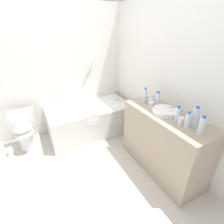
# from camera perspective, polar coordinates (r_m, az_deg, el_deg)

# --- Properties ---
(ground_plane) EXTENTS (3.83, 3.83, 0.00)m
(ground_plane) POSITION_cam_1_polar(r_m,az_deg,el_deg) (2.56, -11.27, -21.11)
(ground_plane) COLOR beige
(wall_back_tiled) EXTENTS (3.23, 0.10, 2.32)m
(wall_back_tiled) POSITION_cam_1_polar(r_m,az_deg,el_deg) (3.24, -21.09, 12.25)
(wall_back_tiled) COLOR white
(wall_back_tiled) RESTS_ON ground_plane
(wall_right_mirror) EXTENTS (0.10, 3.19, 2.32)m
(wall_right_mirror) POSITION_cam_1_polar(r_m,az_deg,el_deg) (2.60, 18.84, 9.28)
(wall_right_mirror) COLOR white
(wall_right_mirror) RESTS_ON ground_plane
(bathtub) EXTENTS (1.56, 0.80, 1.31)m
(bathtub) POSITION_cam_1_polar(r_m,az_deg,el_deg) (3.26, -7.60, -2.34)
(bathtub) COLOR silver
(bathtub) RESTS_ON ground_plane
(toilet) EXTENTS (0.41, 0.47, 0.68)m
(toilet) POSITION_cam_1_polar(r_m,az_deg,el_deg) (3.16, -28.14, -5.55)
(toilet) COLOR white
(toilet) RESTS_ON ground_plane
(vanity_counter) EXTENTS (0.52, 1.27, 0.90)m
(vanity_counter) POSITION_cam_1_polar(r_m,az_deg,el_deg) (2.48, 17.25, -9.88)
(vanity_counter) COLOR tan
(vanity_counter) RESTS_ON ground_plane
(sink_basin) EXTENTS (0.33, 0.33, 0.06)m
(sink_basin) POSITION_cam_1_polar(r_m,az_deg,el_deg) (2.25, 17.90, 0.32)
(sink_basin) COLOR white
(sink_basin) RESTS_ON vanity_counter
(sink_faucet) EXTENTS (0.13, 0.15, 0.08)m
(sink_faucet) POSITION_cam_1_polar(r_m,az_deg,el_deg) (2.38, 21.18, 1.41)
(sink_faucet) COLOR silver
(sink_faucet) RESTS_ON vanity_counter
(water_bottle_0) EXTENTS (0.07, 0.07, 0.25)m
(water_bottle_0) POSITION_cam_1_polar(r_m,az_deg,el_deg) (2.03, 26.87, -1.59)
(water_bottle_0) COLOR silver
(water_bottle_0) RESTS_ON vanity_counter
(water_bottle_1) EXTENTS (0.07, 0.07, 0.21)m
(water_bottle_1) POSITION_cam_1_polar(r_m,az_deg,el_deg) (1.93, 28.70, -4.14)
(water_bottle_1) COLOR silver
(water_bottle_1) RESTS_ON vanity_counter
(water_bottle_2) EXTENTS (0.06, 0.06, 0.20)m
(water_bottle_2) POSITION_cam_1_polar(r_m,az_deg,el_deg) (2.07, 21.85, -0.79)
(water_bottle_2) COLOR silver
(water_bottle_2) RESTS_ON vanity_counter
(water_bottle_3) EXTENTS (0.06, 0.06, 0.23)m
(water_bottle_3) POSITION_cam_1_polar(r_m,az_deg,el_deg) (2.47, 11.25, 5.57)
(water_bottle_3) COLOR silver
(water_bottle_3) RESTS_ON vanity_counter
(water_bottle_4) EXTENTS (0.06, 0.06, 0.22)m
(water_bottle_4) POSITION_cam_1_polar(r_m,az_deg,el_deg) (2.39, 15.41, 4.22)
(water_bottle_4) COLOR silver
(water_bottle_4) RESTS_ON vanity_counter
(water_bottle_5) EXTENTS (0.06, 0.06, 0.19)m
(water_bottle_5) POSITION_cam_1_polar(r_m,az_deg,el_deg) (1.99, 24.74, -2.64)
(water_bottle_5) COLOR silver
(water_bottle_5) RESTS_ON vanity_counter
(drinking_glass_0) EXTENTS (0.07, 0.07, 0.09)m
(drinking_glass_0) POSITION_cam_1_polar(r_m,az_deg,el_deg) (2.45, 13.24, 3.53)
(drinking_glass_0) COLOR white
(drinking_glass_0) RESTS_ON vanity_counter
(drinking_glass_1) EXTENTS (0.06, 0.06, 0.10)m
(drinking_glass_1) POSITION_cam_1_polar(r_m,az_deg,el_deg) (2.52, 12.76, 4.42)
(drinking_glass_1) COLOR white
(drinking_glass_1) RESTS_ON vanity_counter
(drinking_glass_2) EXTENTS (0.07, 0.07, 0.08)m
(drinking_glass_2) POSITION_cam_1_polar(r_m,az_deg,el_deg) (2.37, 13.52, 2.57)
(drinking_glass_2) COLOR white
(drinking_glass_2) RESTS_ON vanity_counter
(drinking_glass_3) EXTENTS (0.06, 0.06, 0.09)m
(drinking_glass_3) POSITION_cam_1_polar(r_m,az_deg,el_deg) (2.04, 22.68, -2.88)
(drinking_glass_3) COLOR white
(drinking_glass_3) RESTS_ON vanity_counter
(toilet_paper_roll) EXTENTS (0.11, 0.11, 0.12)m
(toilet_paper_roll) POSITION_cam_1_polar(r_m,az_deg,el_deg) (3.28, -31.72, -11.56)
(toilet_paper_roll) COLOR white
(toilet_paper_roll) RESTS_ON ground_plane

